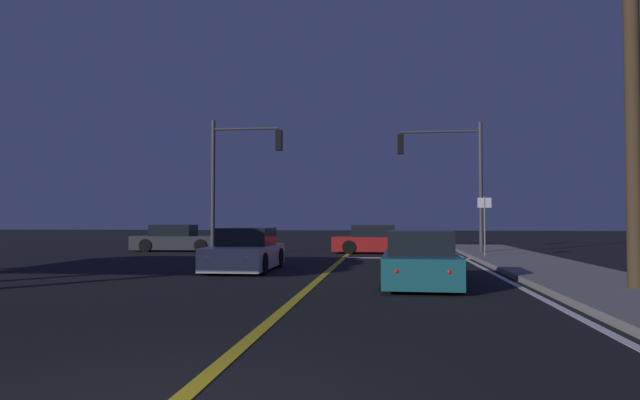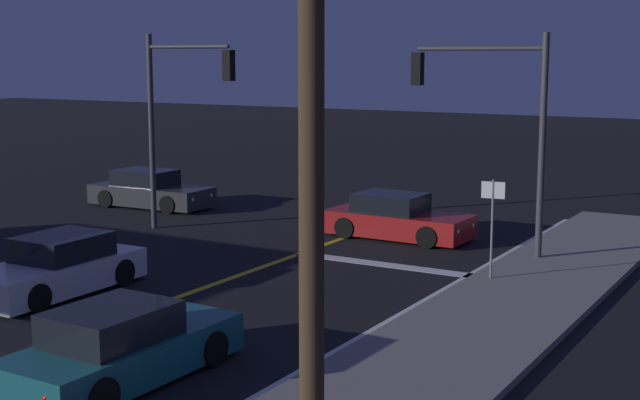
{
  "view_description": "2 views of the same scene",
  "coord_description": "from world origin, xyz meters",
  "px_view_note": "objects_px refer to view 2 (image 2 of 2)",
  "views": [
    {
      "loc": [
        1.85,
        -4.35,
        1.61
      ],
      "look_at": [
        -0.63,
        16.49,
        2.32
      ],
      "focal_mm": 32.32,
      "sensor_mm": 36.0,
      "label": 1
    },
    {
      "loc": [
        12.82,
        -0.87,
        5.43
      ],
      "look_at": [
        1.69,
        18.11,
        1.89
      ],
      "focal_mm": 50.67,
      "sensor_mm": 36.0,
      "label": 2
    }
  ],
  "objects_px": {
    "car_side_waiting_teal": "(121,348)",
    "utility_pole_right": "(311,86)",
    "car_parked_curb_red": "(396,219)",
    "traffic_signal_near_right": "(495,110)",
    "car_following_oncoming_white": "(57,268)",
    "traffic_signal_far_left": "(178,103)",
    "street_sign_corner": "(492,214)",
    "car_far_approaching_charcoal": "(150,191)"
  },
  "relations": [
    {
      "from": "car_following_oncoming_white",
      "to": "utility_pole_right",
      "type": "bearing_deg",
      "value": 152.92
    },
    {
      "from": "car_far_approaching_charcoal",
      "to": "car_following_oncoming_white",
      "type": "bearing_deg",
      "value": 28.91
    },
    {
      "from": "traffic_signal_near_right",
      "to": "traffic_signal_far_left",
      "type": "relative_size",
      "value": 0.99
    },
    {
      "from": "car_parked_curb_red",
      "to": "traffic_signal_near_right",
      "type": "bearing_deg",
      "value": 74.14
    },
    {
      "from": "car_side_waiting_teal",
      "to": "traffic_signal_far_left",
      "type": "xyz_separation_m",
      "value": [
        -7.51,
        10.83,
        3.42
      ]
    },
    {
      "from": "car_side_waiting_teal",
      "to": "traffic_signal_far_left",
      "type": "bearing_deg",
      "value": 126.07
    },
    {
      "from": "car_side_waiting_teal",
      "to": "car_far_approaching_charcoal",
      "type": "relative_size",
      "value": 0.97
    },
    {
      "from": "traffic_signal_far_left",
      "to": "utility_pole_right",
      "type": "relative_size",
      "value": 0.62
    },
    {
      "from": "utility_pole_right",
      "to": "street_sign_corner",
      "type": "bearing_deg",
      "value": 97.46
    },
    {
      "from": "traffic_signal_far_left",
      "to": "car_side_waiting_teal",
      "type": "bearing_deg",
      "value": -55.25
    },
    {
      "from": "utility_pole_right",
      "to": "street_sign_corner",
      "type": "height_order",
      "value": "utility_pole_right"
    },
    {
      "from": "car_following_oncoming_white",
      "to": "traffic_signal_near_right",
      "type": "xyz_separation_m",
      "value": [
        7.33,
        8.66,
        3.41
      ]
    },
    {
      "from": "car_far_approaching_charcoal",
      "to": "traffic_signal_near_right",
      "type": "bearing_deg",
      "value": 81.31
    },
    {
      "from": "traffic_signal_near_right",
      "to": "utility_pole_right",
      "type": "relative_size",
      "value": 0.61
    },
    {
      "from": "street_sign_corner",
      "to": "car_side_waiting_teal",
      "type": "bearing_deg",
      "value": -108.11
    },
    {
      "from": "traffic_signal_near_right",
      "to": "car_parked_curb_red",
      "type": "bearing_deg",
      "value": -17.17
    },
    {
      "from": "car_side_waiting_teal",
      "to": "traffic_signal_near_right",
      "type": "bearing_deg",
      "value": 81.7
    },
    {
      "from": "car_side_waiting_teal",
      "to": "car_far_approaching_charcoal",
      "type": "bearing_deg",
      "value": 130.76
    },
    {
      "from": "car_parked_curb_red",
      "to": "car_far_approaching_charcoal",
      "type": "distance_m",
      "value": 10.13
    },
    {
      "from": "car_side_waiting_teal",
      "to": "utility_pole_right",
      "type": "relative_size",
      "value": 0.45
    },
    {
      "from": "street_sign_corner",
      "to": "car_far_approaching_charcoal",
      "type": "bearing_deg",
      "value": 163.05
    },
    {
      "from": "utility_pole_right",
      "to": "traffic_signal_far_left",
      "type": "bearing_deg",
      "value": 134.76
    },
    {
      "from": "utility_pole_right",
      "to": "car_following_oncoming_white",
      "type": "bearing_deg",
      "value": 153.61
    },
    {
      "from": "car_side_waiting_teal",
      "to": "traffic_signal_near_right",
      "type": "distance_m",
      "value": 12.86
    },
    {
      "from": "car_following_oncoming_white",
      "to": "traffic_signal_near_right",
      "type": "relative_size",
      "value": 0.72
    },
    {
      "from": "car_parked_curb_red",
      "to": "car_following_oncoming_white",
      "type": "distance_m",
      "value": 10.48
    },
    {
      "from": "car_far_approaching_charcoal",
      "to": "utility_pole_right",
      "type": "xyz_separation_m",
      "value": [
        15.86,
        -15.1,
        4.48
      ]
    },
    {
      "from": "car_following_oncoming_white",
      "to": "utility_pole_right",
      "type": "xyz_separation_m",
      "value": [
        9.75,
        -4.83,
        4.48
      ]
    },
    {
      "from": "utility_pole_right",
      "to": "street_sign_corner",
      "type": "relative_size",
      "value": 3.87
    },
    {
      "from": "car_following_oncoming_white",
      "to": "street_sign_corner",
      "type": "height_order",
      "value": "street_sign_corner"
    },
    {
      "from": "car_following_oncoming_white",
      "to": "traffic_signal_far_left",
      "type": "distance_m",
      "value": 8.33
    },
    {
      "from": "car_far_approaching_charcoal",
      "to": "street_sign_corner",
      "type": "distance_m",
      "value": 15.16
    },
    {
      "from": "car_following_oncoming_white",
      "to": "traffic_signal_far_left",
      "type": "relative_size",
      "value": 0.72
    },
    {
      "from": "car_far_approaching_charcoal",
      "to": "street_sign_corner",
      "type": "bearing_deg",
      "value": 71.18
    },
    {
      "from": "car_parked_curb_red",
      "to": "traffic_signal_far_left",
      "type": "bearing_deg",
      "value": -67.41
    },
    {
      "from": "street_sign_corner",
      "to": "car_following_oncoming_white",
      "type": "bearing_deg",
      "value": -144.92
    },
    {
      "from": "car_side_waiting_teal",
      "to": "street_sign_corner",
      "type": "relative_size",
      "value": 1.76
    },
    {
      "from": "traffic_signal_near_right",
      "to": "street_sign_corner",
      "type": "distance_m",
      "value": 3.76
    },
    {
      "from": "car_following_oncoming_white",
      "to": "street_sign_corner",
      "type": "bearing_deg",
      "value": -145.61
    },
    {
      "from": "traffic_signal_far_left",
      "to": "utility_pole_right",
      "type": "xyz_separation_m",
      "value": [
        12.0,
        -12.1,
        1.06
      ]
    },
    {
      "from": "street_sign_corner",
      "to": "utility_pole_right",
      "type": "bearing_deg",
      "value": -82.54
    },
    {
      "from": "car_parked_curb_red",
      "to": "traffic_signal_far_left",
      "type": "height_order",
      "value": "traffic_signal_far_left"
    }
  ]
}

